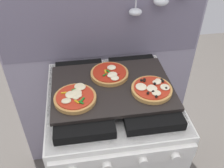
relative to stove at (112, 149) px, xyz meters
The scene contains 6 objects.
kitchen_backsplash 0.48m from the stove, 89.54° to the left, with size 1.10×0.09×1.55m.
stove is the anchor object (origin of this frame).
baking_tray 0.46m from the stove, 90.00° to the left, with size 0.54×0.38×0.02m, color black.
pizza_left 0.51m from the stove, 158.54° to the right, with size 0.18×0.18×0.03m.
pizza_right 0.51m from the stove, 20.35° to the right, with size 0.18×0.18×0.03m.
pizza_center 0.48m from the stove, 86.96° to the left, with size 0.18×0.18×0.03m.
Camera 1 is at (-0.13, -0.86, 1.64)m, focal length 40.28 mm.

